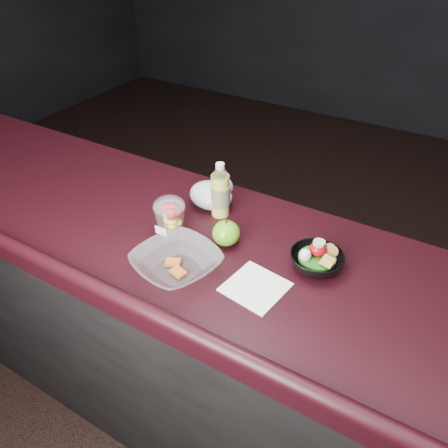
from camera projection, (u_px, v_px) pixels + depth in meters
The scene contains 8 objects.
counter at pixel (219, 346), 1.71m from camera, with size 4.06×0.71×1.02m.
lemonade_bottle at pixel (220, 194), 1.50m from camera, with size 0.07×0.07×0.20m.
fruit_cup at pixel (170, 217), 1.41m from camera, with size 0.10×0.10×0.15m.
green_apple at pixel (226, 233), 1.39m from camera, with size 0.09×0.09×0.09m.
plastic_bag at pixel (213, 194), 1.56m from camera, with size 0.16×0.13×0.12m.
snack_bowl at pixel (316, 259), 1.31m from camera, with size 0.18×0.18×0.09m.
takeout_bowl at pixel (177, 263), 1.29m from camera, with size 0.30×0.30×0.06m.
paper_napkin at pixel (256, 287), 1.25m from camera, with size 0.16×0.16×0.00m, color white.
Camera 1 is at (0.58, -0.63, 1.91)m, focal length 35.00 mm.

